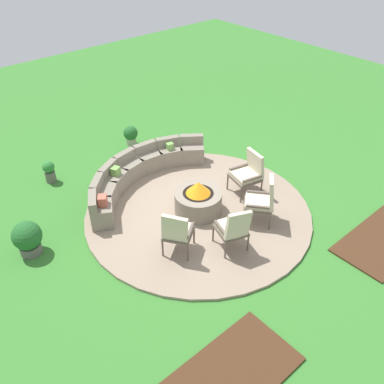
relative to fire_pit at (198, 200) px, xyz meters
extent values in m
plane|color=#387A2D|center=(0.00, 0.00, -0.36)|extent=(24.00, 24.00, 0.00)
cylinder|color=gray|center=(0.00, 0.00, -0.33)|extent=(4.90, 4.90, 0.06)
cube|color=#472B19|center=(-2.20, -3.13, -0.34)|extent=(2.15, 1.14, 0.04)
cube|color=#472B19|center=(2.20, -3.13, -0.34)|extent=(2.15, 1.14, 0.04)
cylinder|color=gray|center=(0.00, 0.00, -0.06)|extent=(1.02, 1.02, 0.47)
cylinder|color=black|center=(0.00, 0.00, 0.15)|extent=(0.66, 0.66, 0.06)
cone|color=orange|center=(0.00, 0.00, 0.32)|extent=(0.53, 0.53, 0.28)
cube|color=gray|center=(1.24, 1.62, -0.07)|extent=(0.74, 0.71, 0.46)
cube|color=gray|center=(1.32, 1.74, 0.28)|extent=(0.56, 0.48, 0.22)
cube|color=gray|center=(0.73, 1.90, -0.07)|extent=(0.71, 0.63, 0.46)
cube|color=gray|center=(0.79, 2.04, 0.28)|extent=(0.61, 0.36, 0.22)
cube|color=gray|center=(0.18, 2.03, -0.07)|extent=(0.62, 0.50, 0.46)
cube|color=gray|center=(0.19, 2.18, 0.28)|extent=(0.60, 0.21, 0.22)
cube|color=gray|center=(-0.40, 2.00, -0.07)|extent=(0.66, 0.56, 0.46)
cube|color=gray|center=(-0.43, 2.14, 0.28)|extent=(0.61, 0.27, 0.22)
cube|color=gray|center=(-0.94, 1.81, -0.07)|extent=(0.73, 0.67, 0.46)
cube|color=gray|center=(-1.01, 1.94, 0.28)|extent=(0.60, 0.41, 0.22)
cube|color=gray|center=(-1.41, 1.48, -0.07)|extent=(0.74, 0.73, 0.46)
cube|color=gray|center=(-1.51, 1.58, 0.28)|extent=(0.54, 0.52, 0.22)
cube|color=gray|center=(-1.76, 1.03, -0.07)|extent=(0.68, 0.73, 0.46)
cube|color=gray|center=(-1.89, 1.10, 0.28)|extent=(0.43, 0.59, 0.22)
cube|color=#BC5B47|center=(-1.72, 1.00, 0.27)|extent=(0.26, 0.27, 0.21)
cube|color=#70A34C|center=(0.72, 1.86, 0.24)|extent=(0.18, 0.16, 0.16)
cube|color=#70A34C|center=(-0.92, 1.77, 0.26)|extent=(0.23, 0.22, 0.19)
cylinder|color=brown|center=(-1.02, -0.31, -0.11)|extent=(0.04, 0.04, 0.38)
cylinder|color=brown|center=(-0.75, -0.72, -0.11)|extent=(0.04, 0.04, 0.38)
cylinder|color=brown|center=(-1.43, -0.59, -0.11)|extent=(0.04, 0.04, 0.38)
cylinder|color=brown|center=(-1.15, -0.99, -0.11)|extent=(0.04, 0.04, 0.38)
cube|color=brown|center=(-1.09, -0.65, 0.11)|extent=(0.73, 0.73, 0.05)
cube|color=beige|center=(-1.09, -0.65, 0.18)|extent=(0.67, 0.67, 0.09)
cube|color=beige|center=(-1.27, -0.78, 0.42)|extent=(0.36, 0.49, 0.60)
cube|color=brown|center=(-1.22, -0.46, 0.24)|extent=(0.40, 0.30, 0.04)
cube|color=brown|center=(-0.95, -0.84, 0.24)|extent=(0.40, 0.30, 0.04)
cylinder|color=brown|center=(-0.42, -0.92, -0.11)|extent=(0.04, 0.04, 0.38)
cylinder|color=brown|center=(0.04, -1.06, -0.11)|extent=(0.04, 0.04, 0.38)
cylinder|color=brown|center=(-0.58, -1.42, -0.11)|extent=(0.04, 0.04, 0.38)
cylinder|color=brown|center=(-0.11, -1.56, -0.11)|extent=(0.04, 0.04, 0.38)
cube|color=brown|center=(-0.27, -1.24, 0.11)|extent=(0.66, 0.69, 0.05)
cube|color=beige|center=(-0.27, -1.24, 0.18)|extent=(0.61, 0.63, 0.09)
cube|color=beige|center=(-0.34, -1.47, 0.42)|extent=(0.53, 0.25, 0.61)
cube|color=brown|center=(-0.49, -1.17, 0.24)|extent=(0.19, 0.47, 0.04)
cube|color=brown|center=(-0.05, -1.31, 0.24)|extent=(0.19, 0.47, 0.04)
cylinder|color=brown|center=(0.35, -1.00, -0.11)|extent=(0.04, 0.04, 0.38)
cylinder|color=brown|center=(0.75, -0.67, -0.11)|extent=(0.04, 0.04, 0.38)
cylinder|color=brown|center=(0.69, -1.42, -0.11)|extent=(0.04, 0.04, 0.38)
cylinder|color=brown|center=(1.10, -1.08, -0.11)|extent=(0.04, 0.04, 0.38)
cube|color=brown|center=(0.72, -1.04, 0.11)|extent=(0.80, 0.80, 0.05)
cube|color=beige|center=(0.72, -1.04, 0.18)|extent=(0.73, 0.74, 0.09)
cube|color=beige|center=(0.88, -1.23, 0.45)|extent=(0.46, 0.49, 0.69)
cube|color=brown|center=(0.53, -1.20, 0.24)|extent=(0.35, 0.41, 0.04)
cube|color=brown|center=(0.91, -0.88, 0.24)|extent=(0.35, 0.41, 0.04)
cylinder|color=brown|center=(0.92, -0.40, -0.11)|extent=(0.04, 0.04, 0.38)
cylinder|color=brown|center=(1.05, 0.15, -0.11)|extent=(0.04, 0.04, 0.38)
cylinder|color=brown|center=(1.46, -0.52, -0.11)|extent=(0.04, 0.04, 0.38)
cylinder|color=brown|center=(1.59, 0.03, -0.11)|extent=(0.04, 0.04, 0.38)
cube|color=brown|center=(1.25, -0.19, 0.11)|extent=(0.71, 0.72, 0.05)
cube|color=beige|center=(1.25, -0.19, 0.18)|extent=(0.65, 0.66, 0.09)
cube|color=beige|center=(1.50, -0.24, 0.42)|extent=(0.26, 0.58, 0.59)
cube|color=brown|center=(1.19, -0.45, 0.24)|extent=(0.50, 0.16, 0.04)
cube|color=brown|center=(1.32, 0.08, 0.24)|extent=(0.50, 0.16, 0.04)
cylinder|color=#605B56|center=(-1.87, 3.25, -0.22)|extent=(0.25, 0.25, 0.27)
sphere|color=#2D7A33|center=(-1.87, 3.25, 0.05)|extent=(0.28, 0.28, 0.28)
cylinder|color=#605B56|center=(-3.27, 1.22, -0.25)|extent=(0.42, 0.42, 0.20)
sphere|color=#236028|center=(-3.27, 1.22, 0.08)|extent=(0.57, 0.57, 0.57)
cylinder|color=#A89E8E|center=(0.62, 3.47, -0.25)|extent=(0.27, 0.27, 0.20)
sphere|color=#236028|center=(0.62, 3.47, 0.00)|extent=(0.39, 0.39, 0.39)
camera|label=1|loc=(-4.77, -5.27, 5.39)|focal=38.96mm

